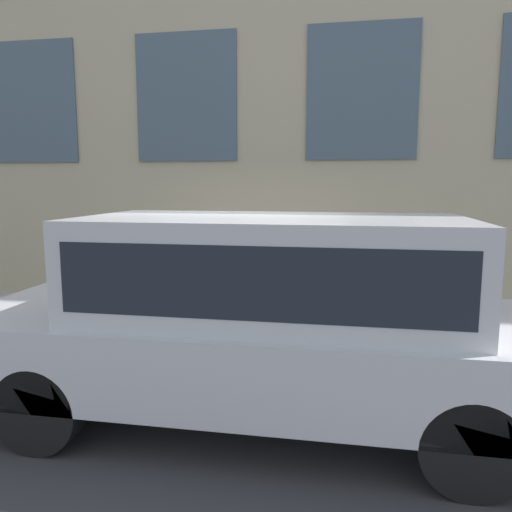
{
  "coord_description": "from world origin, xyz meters",
  "views": [
    {
      "loc": [
        -5.55,
        -1.25,
        2.15
      ],
      "look_at": [
        0.5,
        -0.14,
        1.26
      ],
      "focal_mm": 35.0,
      "sensor_mm": 36.0,
      "label": 1
    }
  ],
  "objects": [
    {
      "name": "ground_plane",
      "position": [
        0.0,
        0.0,
        0.0
      ],
      "size": [
        80.0,
        80.0,
        0.0
      ],
      "primitive_type": "plane",
      "color": "#38383A"
    },
    {
      "name": "sidewalk",
      "position": [
        1.32,
        0.0,
        0.06
      ],
      "size": [
        2.64,
        60.0,
        0.12
      ],
      "color": "#9E9B93",
      "rests_on": "ground_plane"
    },
    {
      "name": "fire_hydrant",
      "position": [
        0.43,
        0.14,
        0.5
      ],
      "size": [
        0.29,
        0.42,
        0.74
      ],
      "color": "red",
      "rests_on": "sidewalk"
    },
    {
      "name": "person",
      "position": [
        0.57,
        -0.43,
        0.84
      ],
      "size": [
        0.29,
        0.19,
        1.19
      ],
      "rotation": [
        0.0,
        0.0,
        0.1
      ],
      "color": "navy",
      "rests_on": "sidewalk"
    },
    {
      "name": "parked_truck_silver_near",
      "position": [
        -1.32,
        -0.55,
        1.06
      ],
      "size": [
        1.87,
        5.28,
        1.87
      ],
      "color": "black",
      "rests_on": "ground_plane"
    }
  ]
}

